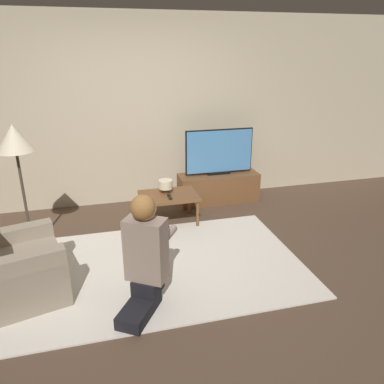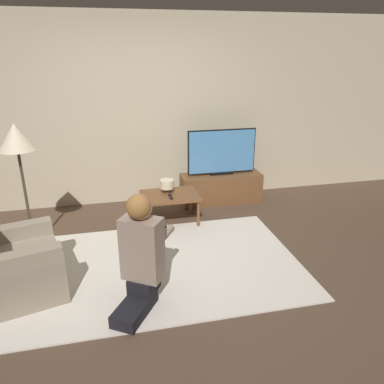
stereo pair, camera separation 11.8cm
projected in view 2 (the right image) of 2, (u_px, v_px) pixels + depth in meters
ground_plane at (160, 267)px, 3.91m from camera, size 10.00×10.00×0.00m
wall_back at (137, 112)px, 5.20m from camera, size 10.00×0.06×2.60m
rug at (160, 266)px, 3.91m from camera, size 2.91×1.86×0.02m
tv_stand at (221, 188)px, 5.50m from camera, size 1.17×0.37×0.43m
tv at (222, 152)px, 5.31m from camera, size 0.99×0.08×0.66m
coffee_table at (170, 198)px, 4.79m from camera, size 0.73×0.52×0.39m
floor_lamp at (17, 145)px, 3.86m from camera, size 0.38×0.38×1.43m
armchair at (13, 269)px, 3.35m from camera, size 0.91×0.89×0.85m
person_kneeling at (141, 251)px, 3.16m from camera, size 0.65×0.83×1.03m
table_lamp at (167, 185)px, 4.81m from camera, size 0.18×0.18×0.17m
remote at (171, 197)px, 4.68m from camera, size 0.04×0.15×0.02m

